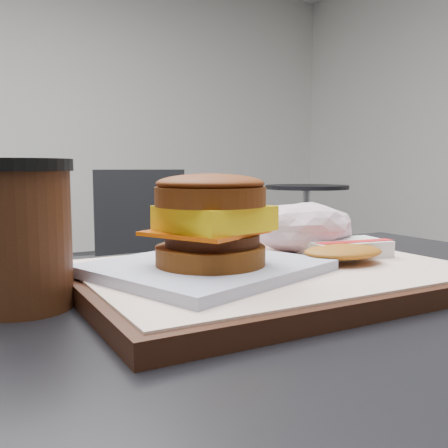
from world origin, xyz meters
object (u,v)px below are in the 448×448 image
coffee_cup (21,234)px  neighbor_chair (114,255)px  crumpled_wrapper (301,227)px  serving_tray (271,276)px  breakfast_sandwich (209,232)px  hash_brown (344,250)px

coffee_cup → neighbor_chair: (0.56, 1.67, -0.32)m
crumpled_wrapper → serving_tray: bearing=-144.7°
serving_tray → neighbor_chair: 1.75m
serving_tray → breakfast_sandwich: size_ratio=1.62×
coffee_cup → neighbor_chair: size_ratio=0.14×
serving_tray → breakfast_sandwich: (-0.07, -0.00, 0.05)m
breakfast_sandwich → hash_brown: (0.16, -0.00, -0.03)m
hash_brown → crumpled_wrapper: bearing=97.5°
hash_brown → neighbor_chair: 1.75m
serving_tray → hash_brown: bearing=-4.2°
serving_tray → breakfast_sandwich: breakfast_sandwich is taller
breakfast_sandwich → coffee_cup: size_ratio=1.88×
breakfast_sandwich → coffee_cup: (-0.16, 0.04, 0.00)m
crumpled_wrapper → breakfast_sandwich: bearing=-157.8°
breakfast_sandwich → hash_brown: bearing=-0.6°
hash_brown → breakfast_sandwich: bearing=179.4°
hash_brown → serving_tray: bearing=175.8°
hash_brown → coffee_cup: coffee_cup is taller
crumpled_wrapper → neighbor_chair: bearing=81.1°
serving_tray → crumpled_wrapper: bearing=35.3°
hash_brown → crumpled_wrapper: crumpled_wrapper is taller
hash_brown → coffee_cup: 0.32m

